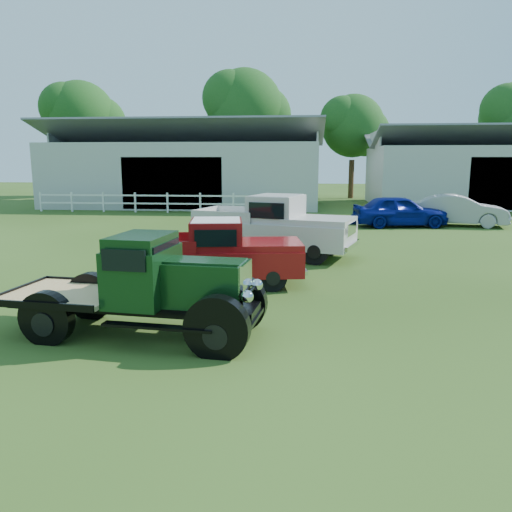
# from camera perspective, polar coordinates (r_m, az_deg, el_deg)

# --- Properties ---
(ground) EXTENTS (120.00, 120.00, 0.00)m
(ground) POSITION_cam_1_polar(r_m,az_deg,el_deg) (9.92, -1.84, -7.25)
(ground) COLOR #294212
(shed_left) EXTENTS (18.80, 10.20, 5.60)m
(shed_left) POSITION_cam_1_polar(r_m,az_deg,el_deg) (36.30, -7.61, 10.31)
(shed_left) COLOR #A6A7A0
(shed_left) RESTS_ON ground
(shed_right) EXTENTS (16.80, 9.20, 5.20)m
(shed_right) POSITION_cam_1_polar(r_m,az_deg,el_deg) (38.53, 25.31, 9.11)
(shed_right) COLOR #A6A7A0
(shed_right) RESTS_ON ground
(fence_rail) EXTENTS (14.20, 0.16, 1.20)m
(fence_rail) POSITION_cam_1_polar(r_m,az_deg,el_deg) (30.87, -11.87, 6.00)
(fence_rail) COLOR white
(fence_rail) RESTS_ON ground
(tree_a) EXTENTS (6.30, 6.30, 10.50)m
(tree_a) POSITION_cam_1_polar(r_m,az_deg,el_deg) (46.57, -19.29, 12.92)
(tree_a) COLOR #164915
(tree_a) RESTS_ON ground
(tree_b) EXTENTS (6.90, 6.90, 11.50)m
(tree_b) POSITION_cam_1_polar(r_m,az_deg,el_deg) (43.75, -1.30, 14.34)
(tree_b) COLOR #164915
(tree_b) RESTS_ON ground
(tree_c) EXTENTS (5.40, 5.40, 9.00)m
(tree_c) POSITION_cam_1_polar(r_m,az_deg,el_deg) (42.54, 10.96, 12.56)
(tree_c) COLOR #164915
(tree_c) RESTS_ON ground
(vintage_flatbed) EXTENTS (4.77, 2.29, 1.82)m
(vintage_flatbed) POSITION_cam_1_polar(r_m,az_deg,el_deg) (9.07, -13.24, -3.29)
(vintage_flatbed) COLOR black
(vintage_flatbed) RESTS_ON ground
(red_pickup) EXTENTS (4.79, 2.42, 1.67)m
(red_pickup) POSITION_cam_1_polar(r_m,az_deg,el_deg) (12.50, -4.92, 0.45)
(red_pickup) COLOR maroon
(red_pickup) RESTS_ON ground
(white_pickup) EXTENTS (5.69, 3.53, 1.95)m
(white_pickup) POSITION_cam_1_polar(r_m,az_deg,el_deg) (16.28, 2.00, 3.41)
(white_pickup) COLOR #BBB7B0
(white_pickup) RESTS_ON ground
(misc_car_blue) EXTENTS (4.57, 2.35, 1.49)m
(misc_car_blue) POSITION_cam_1_polar(r_m,az_deg,el_deg) (24.58, 16.11, 4.96)
(misc_car_blue) COLOR navy
(misc_car_blue) RESTS_ON ground
(misc_car_grey) EXTENTS (4.72, 2.50, 1.48)m
(misc_car_grey) POSITION_cam_1_polar(r_m,az_deg,el_deg) (25.82, 22.06, 4.85)
(misc_car_grey) COLOR gray
(misc_car_grey) RESTS_ON ground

